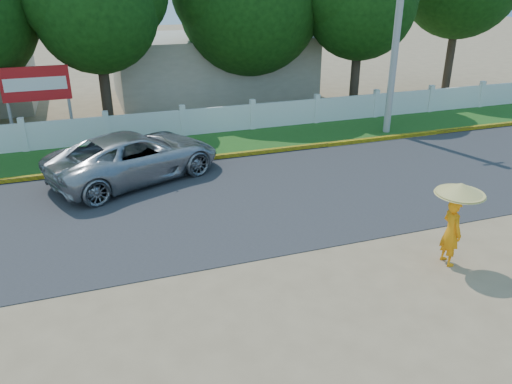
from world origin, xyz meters
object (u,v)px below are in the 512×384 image
monk_with_parasol (456,212)px  vehicle (135,156)px  utility_pole (397,28)px  billboard (36,88)px

monk_with_parasol → vehicle: bearing=129.2°
utility_pole → vehicle: (-10.56, -1.85, -3.45)m
monk_with_parasol → billboard: (-9.21, 12.79, 0.84)m
vehicle → monk_with_parasol: monk_with_parasol is taller
monk_with_parasol → billboard: size_ratio=0.68×
utility_pole → vehicle: 11.26m
utility_pole → billboard: 14.14m
monk_with_parasol → billboard: 15.78m
utility_pole → billboard: (-13.58, 3.34, -2.08)m
vehicle → billboard: bearing=7.5°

